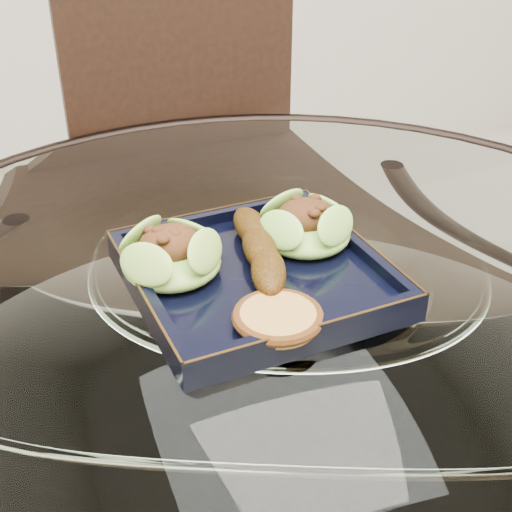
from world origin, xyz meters
name	(u,v)px	position (x,y,z in m)	size (l,w,h in m)	color
dining_table	(284,400)	(0.00, 0.00, 0.60)	(1.13, 1.13, 0.77)	white
dining_chair	(207,251)	(0.02, 0.46, 0.55)	(0.44, 0.44, 0.98)	black
navy_plate	(256,279)	(-0.03, 0.02, 0.77)	(0.27, 0.27, 0.02)	black
lettuce_wrap_left	(171,258)	(-0.12, 0.05, 0.80)	(0.11, 0.11, 0.04)	#69A931
lettuce_wrap_right	(305,228)	(0.05, 0.06, 0.80)	(0.11, 0.11, 0.04)	#6AA630
roasted_plantain	(260,248)	(-0.02, 0.04, 0.80)	(0.18, 0.04, 0.03)	#5A3509
crumb_patty	(278,319)	(-0.04, -0.08, 0.79)	(0.08, 0.08, 0.02)	gold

